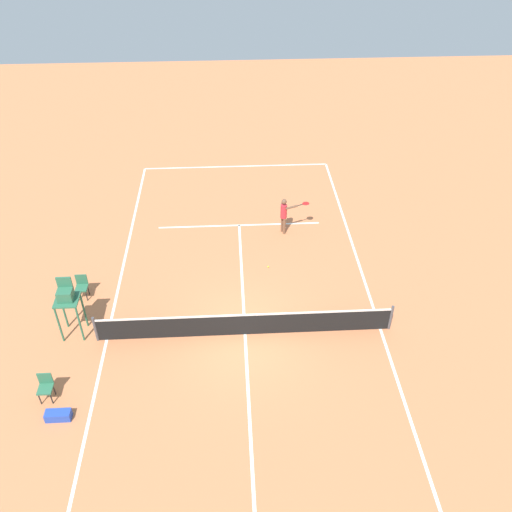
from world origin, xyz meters
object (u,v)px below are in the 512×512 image
object	(u,v)px
courtside_chair_near	(45,386)
equipment_bag	(58,415)
courtside_chair_mid	(82,286)
player_serving	(285,213)
tennis_ball	(268,267)
umpire_chair	(67,299)

from	to	relation	value
courtside_chair_near	equipment_bag	size ratio (longest dim) A/B	1.25
courtside_chair_mid	equipment_bag	distance (m)	5.58
player_serving	courtside_chair_mid	size ratio (longest dim) A/B	1.81
player_serving	tennis_ball	xyz separation A→B (m)	(0.89, 2.46, -0.99)
umpire_chair	player_serving	bearing A→B (deg)	-144.03
courtside_chair_near	umpire_chair	bearing A→B (deg)	-95.45
tennis_ball	courtside_chair_mid	size ratio (longest dim) A/B	0.07
umpire_chair	courtside_chair_mid	world-z (taller)	umpire_chair
tennis_ball	equipment_bag	world-z (taller)	equipment_bag
equipment_bag	courtside_chair_mid	bearing A→B (deg)	-86.62
player_serving	umpire_chair	size ratio (longest dim) A/B	0.71
courtside_chair_near	equipment_bag	distance (m)	1.04
player_serving	courtside_chair_near	xyz separation A→B (m)	(8.23, 8.57, -0.49)
equipment_bag	courtside_chair_near	bearing A→B (deg)	-58.92
umpire_chair	equipment_bag	distance (m)	3.90
player_serving	equipment_bag	size ratio (longest dim) A/B	2.26
equipment_bag	player_serving	bearing A→B (deg)	-129.47
tennis_ball	courtside_chair_near	world-z (taller)	courtside_chair_near
courtside_chair_near	equipment_bag	bearing A→B (deg)	121.08
player_serving	tennis_ball	world-z (taller)	player_serving
tennis_ball	player_serving	bearing A→B (deg)	-109.85
player_serving	courtside_chair_near	size ratio (longest dim) A/B	1.81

